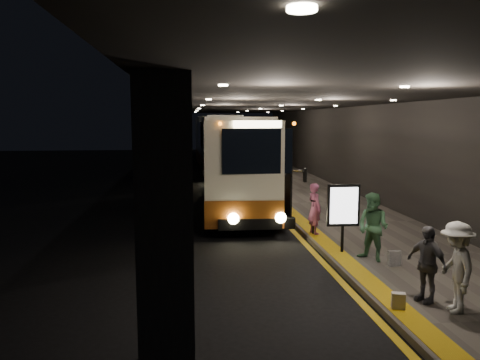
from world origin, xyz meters
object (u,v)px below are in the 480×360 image
bag_plain (398,301)px  info_sign (343,207)px  passenger_waiting_grey (427,263)px  passenger_waiting_green (373,227)px  passenger_boarding (315,209)px  coach_third (211,142)px  passenger_waiting_white (456,267)px  bag_polka (394,258)px  coach_main (237,166)px  stanchion_post (313,217)px  coach_second (217,145)px

bag_plain → info_sign: (0.20, 3.88, 1.11)m
passenger_waiting_grey → passenger_waiting_green: bearing=156.9°
bag_plain → passenger_boarding: bearing=90.0°
passenger_waiting_green → passenger_waiting_grey: bearing=-36.0°
coach_third → passenger_waiting_white: size_ratio=6.54×
passenger_boarding → passenger_waiting_white: size_ratio=0.94×
passenger_waiting_green → info_sign: info_sign is taller
bag_polka → coach_third: bearing=94.8°
passenger_waiting_green → info_sign: size_ratio=0.94×
coach_main → passenger_boarding: (1.87, -5.74, -0.83)m
coach_third → passenger_boarding: bearing=-86.6°
passenger_waiting_white → stanchion_post: (-1.05, 6.18, -0.33)m
info_sign → coach_second: bearing=97.9°
passenger_boarding → bag_polka: passenger_boarding is taller
coach_third → bag_plain: 36.36m
coach_third → passenger_waiting_white: bearing=-85.6°
coach_second → stanchion_post: bearing=-86.4°
coach_main → stanchion_post: size_ratio=11.26×
coach_third → passenger_waiting_green: bearing=-85.7°
info_sign → passenger_boarding: bearing=98.0°
bag_plain → bag_polka: bearing=67.0°
coach_third → bag_polka: (2.84, -33.72, -1.36)m
coach_third → bag_plain: bearing=-87.1°
coach_third → passenger_waiting_green: size_ratio=6.42×
bag_polka → bag_plain: bag_polka is taller
stanchion_post → info_sign: bearing=-83.1°
stanchion_post → bag_plain: bearing=-89.5°
coach_third → passenger_waiting_white: coach_third is taller
bag_plain → stanchion_post: (-0.05, 5.96, 0.38)m
passenger_waiting_green → passenger_waiting_white: passenger_waiting_green is taller
passenger_boarding → passenger_waiting_white: (1.00, -6.23, 0.05)m
passenger_boarding → passenger_waiting_white: 6.31m
passenger_boarding → passenger_waiting_grey: bearing=172.8°
coach_second → stanchion_post: (1.78, -20.08, -1.20)m
passenger_boarding → passenger_waiting_green: bearing=179.2°
coach_second → passenger_boarding: 20.14m
info_sign → stanchion_post: size_ratio=1.75×
passenger_waiting_green → passenger_waiting_grey: 2.73m
coach_second → passenger_boarding: (1.83, -20.03, -0.92)m
coach_third → passenger_waiting_grey: (2.46, -35.97, -0.78)m
passenger_boarding → bag_plain: 6.05m
coach_main → passenger_waiting_grey: size_ratio=7.81×
coach_main → passenger_waiting_grey: bearing=-73.6°
passenger_boarding → info_sign: bearing=171.0°
coach_main → bag_plain: coach_main is taller
coach_main → info_sign: bearing=-71.5°
coach_second → passenger_waiting_white: (2.83, -26.27, -0.87)m
info_sign → coach_main: bearing=107.4°
coach_second → coach_third: coach_second is taller
passenger_boarding → stanchion_post: passenger_boarding is taller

